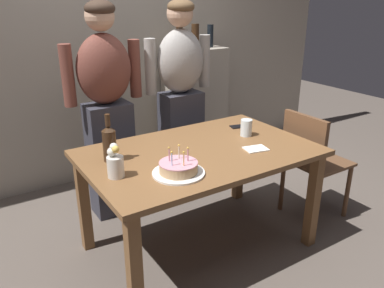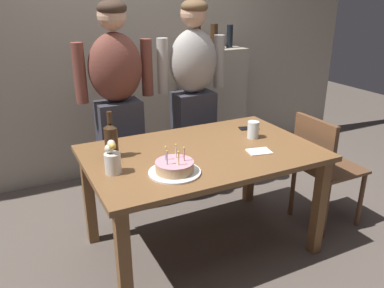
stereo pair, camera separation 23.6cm
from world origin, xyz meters
name	(u,v)px [view 1 (the left image)]	position (x,y,z in m)	size (l,w,h in m)	color
ground_plane	(199,245)	(0.00, 0.00, 0.00)	(10.00, 10.00, 0.00)	#564C44
back_wall	(106,40)	(0.00, 1.55, 1.30)	(5.20, 0.10, 2.60)	#9E9384
dining_table	(200,164)	(0.00, 0.00, 0.64)	(1.50, 0.96, 0.74)	brown
birthday_cake	(178,169)	(-0.30, -0.23, 0.77)	(0.30, 0.30, 0.16)	white
water_glass_near	(246,128)	(0.44, 0.05, 0.80)	(0.08, 0.08, 0.12)	silver
wine_bottle	(109,142)	(-0.55, 0.16, 0.86)	(0.08, 0.08, 0.30)	#382314
cell_phone	(240,126)	(0.52, 0.23, 0.74)	(0.14, 0.07, 0.01)	black
napkin_stack	(256,149)	(0.32, -0.19, 0.74)	(0.15, 0.11, 0.01)	white
flower_vase	(115,163)	(-0.61, -0.07, 0.82)	(0.09, 0.09, 0.20)	silver
person_man_bearded	(107,110)	(-0.32, 0.79, 0.87)	(0.61, 0.27, 1.66)	#33333D
person_woman_cardigan	(181,98)	(0.34, 0.79, 0.87)	(0.61, 0.27, 1.66)	#33333D
dining_chair	(311,157)	(0.95, -0.13, 0.52)	(0.42, 0.42, 0.87)	brown
shelf_cabinet	(195,106)	(0.83, 1.33, 0.61)	(0.64, 0.30, 1.48)	#9E9384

